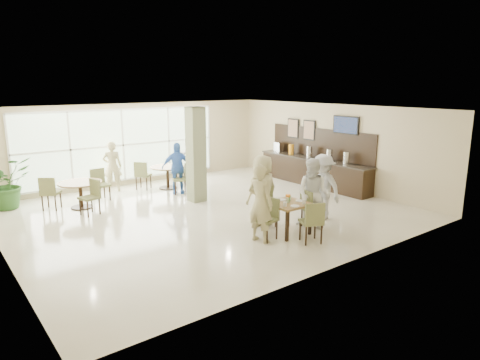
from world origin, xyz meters
TOP-DOWN VIEW (x-y plane):
  - ground at (0.00, 0.00)m, footprint 10.00×10.00m
  - room_shell at (0.00, 0.00)m, footprint 10.00×10.00m
  - window_bank at (-0.50, 4.46)m, footprint 7.00×0.04m
  - column at (0.40, 1.20)m, footprint 0.45×0.45m
  - main_table at (0.57, -2.55)m, footprint 0.87×0.87m
  - round_table_left at (-2.60, 2.57)m, footprint 1.20×1.20m
  - round_table_right at (0.46, 3.14)m, footprint 1.15×1.15m
  - chairs_main_table at (0.60, -2.55)m, footprint 1.99×2.06m
  - chairs_table_left at (-2.60, 2.55)m, footprint 2.01×1.77m
  - chairs_table_right at (0.47, 3.13)m, footprint 2.09×1.96m
  - tabletop_clutter at (0.60, -2.57)m, footprint 0.78×0.77m
  - buffet_counter at (4.70, 0.51)m, footprint 0.64×4.70m
  - wall_tv at (4.94, -0.60)m, footprint 0.06×1.00m
  - framed_art_a at (4.95, 1.00)m, footprint 0.05×0.55m
  - framed_art_b at (4.95, 1.80)m, footprint 0.05×0.55m
  - potted_plant at (-4.26, 3.79)m, footprint 1.67×1.67m
  - teen_left at (-0.27, -2.55)m, footprint 0.56×0.72m
  - teen_far at (0.56, -1.66)m, footprint 0.87×0.49m
  - teen_right at (1.34, -2.63)m, footprint 0.93×1.02m
  - teen_standing at (2.08, -2.25)m, footprint 0.65×1.11m
  - adult_a at (0.39, 2.36)m, footprint 1.10×0.89m
  - adult_b at (1.39, 3.12)m, footprint 0.77×1.71m
  - adult_standing at (-1.15, 3.84)m, footprint 0.70×0.58m

SIDE VIEW (x-z plane):
  - ground at x=0.00m, z-range 0.00..0.00m
  - chairs_main_table at x=0.60m, z-range 0.00..0.95m
  - chairs_table_left at x=-2.60m, z-range 0.00..0.95m
  - chairs_table_right at x=0.47m, z-range 0.00..0.95m
  - buffet_counter at x=4.70m, z-range -0.42..1.53m
  - round_table_right at x=0.46m, z-range 0.21..0.96m
  - round_table_left at x=-2.60m, z-range 0.22..0.97m
  - main_table at x=0.57m, z-range 0.27..1.02m
  - potted_plant at x=-4.26m, z-range 0.00..1.43m
  - tabletop_clutter at x=0.60m, z-range 0.71..0.91m
  - adult_a at x=0.39m, z-range 0.00..1.64m
  - adult_standing at x=-1.15m, z-range 0.00..1.65m
  - teen_standing at x=2.08m, z-range 0.00..1.70m
  - teen_right at x=1.34m, z-range 0.00..1.71m
  - teen_left at x=-0.27m, z-range 0.00..1.76m
  - teen_far at x=0.56m, z-range 0.00..1.76m
  - adult_b at x=1.39m, z-range 0.00..1.83m
  - window_bank at x=-0.50m, z-range -2.10..4.90m
  - column at x=0.40m, z-range 0.00..2.80m
  - room_shell at x=0.00m, z-range -3.30..6.70m
  - framed_art_a at x=4.95m, z-range 1.50..2.20m
  - framed_art_b at x=4.95m, z-range 1.50..2.20m
  - wall_tv at x=4.94m, z-range 1.86..2.44m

